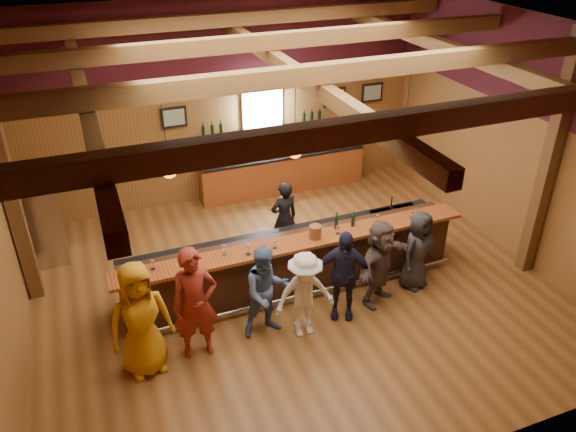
# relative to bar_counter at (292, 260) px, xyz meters

# --- Properties ---
(room) EXTENTS (9.04, 9.00, 4.52)m
(room) POSITION_rel_bar_counter_xyz_m (-0.02, -0.09, 2.69)
(room) COLOR brown
(room) RESTS_ON ground
(bar_counter) EXTENTS (6.30, 1.07, 1.11)m
(bar_counter) POSITION_rel_bar_counter_xyz_m (0.00, 0.00, 0.00)
(bar_counter) COLOR black
(bar_counter) RESTS_ON ground
(back_bar_cabinet) EXTENTS (4.00, 0.52, 0.95)m
(back_bar_cabinet) POSITION_rel_bar_counter_xyz_m (1.18, 3.57, -0.05)
(back_bar_cabinet) COLOR brown
(back_bar_cabinet) RESTS_ON ground
(window) EXTENTS (0.95, 0.09, 0.95)m
(window) POSITION_rel_bar_counter_xyz_m (0.78, 3.80, 1.53)
(window) COLOR silver
(window) RESTS_ON room
(framed_pictures) EXTENTS (5.35, 0.05, 0.45)m
(framed_pictures) POSITION_rel_bar_counter_xyz_m (1.65, 3.79, 1.58)
(framed_pictures) COLOR black
(framed_pictures) RESTS_ON room
(wine_shelves) EXTENTS (3.00, 0.18, 0.30)m
(wine_shelves) POSITION_rel_bar_counter_xyz_m (0.78, 3.73, 1.10)
(wine_shelves) COLOR brown
(wine_shelves) RESTS_ON room
(pendant_lights) EXTENTS (4.24, 0.24, 1.37)m
(pendant_lights) POSITION_rel_bar_counter_xyz_m (-0.02, -0.15, 2.19)
(pendant_lights) COLOR black
(pendant_lights) RESTS_ON room
(stainless_fridge) EXTENTS (0.70, 0.70, 1.80)m
(stainless_fridge) POSITION_rel_bar_counter_xyz_m (-4.12, 2.45, 0.38)
(stainless_fridge) COLOR silver
(stainless_fridge) RESTS_ON ground
(customer_orange) EXTENTS (1.00, 0.73, 1.88)m
(customer_orange) POSITION_rel_bar_counter_xyz_m (-2.82, -1.19, 0.42)
(customer_orange) COLOR #C78312
(customer_orange) RESTS_ON ground
(customer_redvest) EXTENTS (0.72, 0.50, 1.88)m
(customer_redvest) POSITION_rel_bar_counter_xyz_m (-2.00, -1.14, 0.42)
(customer_redvest) COLOR maroon
(customer_redvest) RESTS_ON ground
(customer_denim) EXTENTS (0.78, 0.61, 1.60)m
(customer_denim) POSITION_rel_bar_counter_xyz_m (-0.85, -1.07, 0.28)
(customer_denim) COLOR #4F6C9E
(customer_denim) RESTS_ON ground
(customer_white) EXTENTS (1.01, 0.60, 1.52)m
(customer_white) POSITION_rel_bar_counter_xyz_m (-0.31, -1.33, 0.24)
(customer_white) COLOR white
(customer_white) RESTS_ON ground
(customer_navy) EXTENTS (1.04, 0.79, 1.64)m
(customer_navy) POSITION_rel_bar_counter_xyz_m (0.45, -1.12, 0.30)
(customer_navy) COLOR #1F1C39
(customer_navy) RESTS_ON ground
(customer_brown) EXTENTS (1.53, 1.09, 1.59)m
(customer_brown) POSITION_rel_bar_counter_xyz_m (1.20, -1.01, 0.27)
(customer_brown) COLOR #574746
(customer_brown) RESTS_ON ground
(customer_dark) EXTENTS (0.86, 0.71, 1.50)m
(customer_dark) POSITION_rel_bar_counter_xyz_m (2.06, -0.85, 0.23)
(customer_dark) COLOR #272629
(customer_dark) RESTS_ON ground
(bartender) EXTENTS (0.60, 0.43, 1.54)m
(bartender) POSITION_rel_bar_counter_xyz_m (0.25, 1.04, 0.25)
(bartender) COLOR black
(bartender) RESTS_ON ground
(ice_bucket) EXTENTS (0.21, 0.21, 0.23)m
(ice_bucket) POSITION_rel_bar_counter_xyz_m (0.30, -0.32, 0.70)
(ice_bucket) COLOR brown
(ice_bucket) RESTS_ON bar_counter
(bottle_a) EXTENTS (0.07, 0.07, 0.31)m
(bottle_a) POSITION_rel_bar_counter_xyz_m (0.77, -0.17, 0.71)
(bottle_a) COLOR black
(bottle_a) RESTS_ON bar_counter
(bottle_b) EXTENTS (0.07, 0.07, 0.31)m
(bottle_b) POSITION_rel_bar_counter_xyz_m (1.08, -0.21, 0.71)
(bottle_b) COLOR black
(bottle_b) RESTS_ON bar_counter
(glass_a) EXTENTS (0.08, 0.08, 0.18)m
(glass_a) POSITION_rel_bar_counter_xyz_m (-2.45, -0.26, 0.72)
(glass_a) COLOR silver
(glass_a) RESTS_ON bar_counter
(glass_b) EXTENTS (0.08, 0.08, 0.17)m
(glass_b) POSITION_rel_bar_counter_xyz_m (-1.81, -0.32, 0.71)
(glass_b) COLOR silver
(glass_b) RESTS_ON bar_counter
(glass_c) EXTENTS (0.09, 0.09, 0.20)m
(glass_c) POSITION_rel_bar_counter_xyz_m (-1.30, -0.27, 0.73)
(glass_c) COLOR silver
(glass_c) RESTS_ON bar_counter
(glass_d) EXTENTS (0.09, 0.09, 0.20)m
(glass_d) POSITION_rel_bar_counter_xyz_m (-0.93, -0.41, 0.73)
(glass_d) COLOR silver
(glass_d) RESTS_ON bar_counter
(glass_e) EXTENTS (0.07, 0.07, 0.17)m
(glass_e) POSITION_rel_bar_counter_xyz_m (-0.46, -0.39, 0.71)
(glass_e) COLOR silver
(glass_e) RESTS_ON bar_counter
(glass_f) EXTENTS (0.08, 0.08, 0.18)m
(glass_f) POSITION_rel_bar_counter_xyz_m (0.72, -0.35, 0.71)
(glass_f) COLOR silver
(glass_f) RESTS_ON bar_counter
(glass_g) EXTENTS (0.08, 0.08, 0.18)m
(glass_g) POSITION_rel_bar_counter_xyz_m (1.55, -0.26, 0.71)
(glass_g) COLOR silver
(glass_g) RESTS_ON bar_counter
(glass_h) EXTENTS (0.07, 0.07, 0.17)m
(glass_h) POSITION_rel_bar_counter_xyz_m (2.20, -0.34, 0.71)
(glass_h) COLOR silver
(glass_h) RESTS_ON bar_counter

